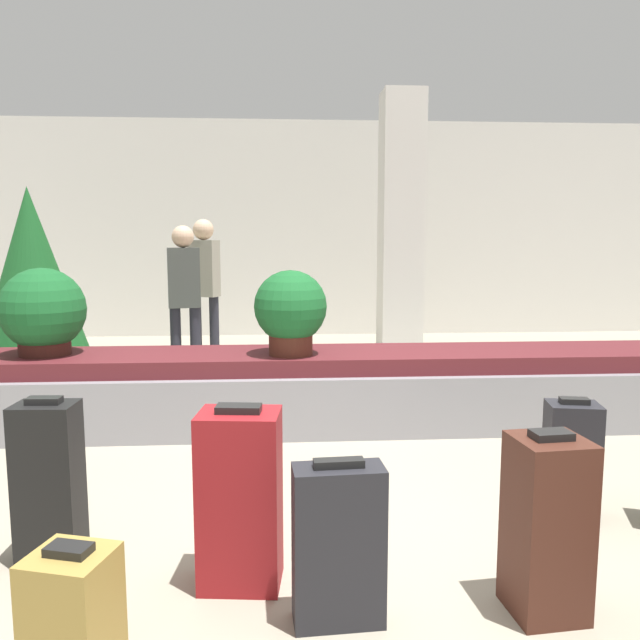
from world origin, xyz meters
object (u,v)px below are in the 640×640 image
(potted_plant_1, at_px, (291,311))
(traveler_0, at_px, (184,290))
(suitcase_2, at_px, (240,498))
(potted_plant_0, at_px, (43,312))
(suitcase_5, at_px, (73,616))
(pillar, at_px, (401,227))
(suitcase_3, at_px, (49,483))
(suitcase_6, at_px, (338,545))
(traveler_1, at_px, (204,279))
(decorated_tree, at_px, (32,280))
(suitcase_0, at_px, (571,461))
(suitcase_4, at_px, (547,526))

(potted_plant_1, distance_m, traveler_0, 2.02)
(suitcase_2, distance_m, potted_plant_0, 2.85)
(suitcase_5, xyz_separation_m, potted_plant_0, (-1.09, 2.84, 0.69))
(pillar, distance_m, suitcase_5, 6.15)
(suitcase_3, bearing_deg, suitcase_6, -20.44)
(suitcase_2, relative_size, potted_plant_1, 1.21)
(suitcase_5, xyz_separation_m, traveler_1, (-0.15, 5.21, 0.78))
(suitcase_6, xyz_separation_m, traveler_0, (-1.18, 4.19, 0.63))
(suitcase_2, relative_size, traveler_1, 0.47)
(traveler_0, bearing_deg, decorated_tree, -179.60)
(pillar, height_order, suitcase_0, pillar)
(potted_plant_0, bearing_deg, potted_plant_1, -3.70)
(suitcase_2, relative_size, traveler_0, 0.49)
(traveler_1, bearing_deg, suitcase_3, -67.20)
(potted_plant_0, xyz_separation_m, potted_plant_1, (1.87, -0.12, 0.01))
(suitcase_2, bearing_deg, suitcase_4, -7.40)
(pillar, relative_size, potted_plant_0, 4.82)
(suitcase_6, relative_size, traveler_0, 0.41)
(suitcase_2, height_order, suitcase_4, suitcase_2)
(suitcase_0, relative_size, suitcase_4, 0.88)
(suitcase_2, relative_size, suitcase_4, 1.06)
(suitcase_5, distance_m, decorated_tree, 4.60)
(decorated_tree, bearing_deg, suitcase_6, -56.71)
(suitcase_4, xyz_separation_m, potted_plant_0, (-2.82, 2.58, 0.55))
(suitcase_3, distance_m, potted_plant_1, 2.30)
(suitcase_4, bearing_deg, suitcase_6, 175.38)
(potted_plant_0, distance_m, decorated_tree, 1.49)
(suitcase_2, height_order, potted_plant_0, potted_plant_0)
(suitcase_3, height_order, potted_plant_1, potted_plant_1)
(pillar, bearing_deg, suitcase_3, -117.77)
(pillar, height_order, traveler_0, pillar)
(potted_plant_0, bearing_deg, suitcase_2, -54.81)
(suitcase_3, bearing_deg, potted_plant_1, 62.31)
(potted_plant_0, bearing_deg, suitcase_3, -70.09)
(pillar, distance_m, potted_plant_1, 3.26)
(pillar, xyz_separation_m, potted_plant_1, (-1.40, -2.87, -0.68))
(pillar, distance_m, suitcase_6, 5.64)
(suitcase_6, distance_m, potted_plant_0, 3.33)
(suitcase_2, height_order, suitcase_6, suitcase_2)
(suitcase_4, distance_m, traveler_1, 5.33)
(pillar, xyz_separation_m, potted_plant_0, (-3.27, -2.75, -0.69))
(suitcase_2, bearing_deg, suitcase_6, -31.44)
(suitcase_2, xyz_separation_m, suitcase_5, (-0.52, -0.55, -0.16))
(potted_plant_0, bearing_deg, pillar, 40.06)
(potted_plant_0, distance_m, traveler_0, 1.80)
(potted_plant_1, bearing_deg, traveler_0, 121.39)
(suitcase_4, xyz_separation_m, decorated_tree, (-3.41, 3.94, 0.71))
(suitcase_2, relative_size, suitcase_6, 1.20)
(suitcase_3, distance_m, potted_plant_0, 2.25)
(suitcase_0, xyz_separation_m, decorated_tree, (-3.90, 3.13, 0.75))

